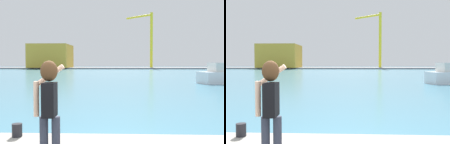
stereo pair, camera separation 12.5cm
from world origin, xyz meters
TOP-DOWN VIEW (x-y plane):
  - ground_plane at (0.00, 50.00)m, footprint 220.00×220.00m
  - harbor_water at (0.00, 52.00)m, footprint 140.00×100.00m
  - far_shore_dock at (0.00, 92.00)m, footprint 140.00×20.00m
  - person_photographer at (-0.40, 0.07)m, footprint 0.53×0.55m
  - harbor_bollard at (-1.62, 1.69)m, footprint 0.23×0.23m
  - warehouse_left at (-24.54, 86.74)m, footprint 13.58×13.36m
  - port_crane at (10.42, 89.84)m, footprint 9.41×8.68m

SIDE VIEW (x-z plane):
  - ground_plane at x=0.00m, z-range 0.00..0.00m
  - harbor_water at x=0.00m, z-range 0.00..0.02m
  - far_shore_dock at x=0.00m, z-range 0.00..0.48m
  - harbor_bollard at x=-1.62m, z-range 0.46..0.76m
  - person_photographer at x=-0.40m, z-range 0.65..2.39m
  - warehouse_left at x=-24.54m, z-range 0.48..8.63m
  - port_crane at x=10.42m, z-range 2.53..22.31m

